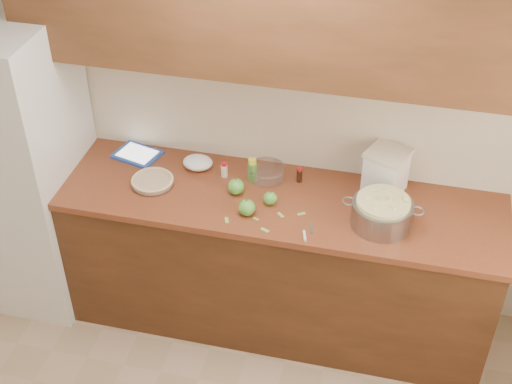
% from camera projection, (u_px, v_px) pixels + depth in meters
% --- Properties ---
extents(room_shell, '(3.60, 3.60, 3.60)m').
position_uv_depth(room_shell, '(166.00, 363.00, 2.49)').
color(room_shell, tan).
rests_on(room_shell, ground).
extents(counter_run, '(2.64, 0.68, 0.92)m').
position_uv_depth(counter_run, '(260.00, 258.00, 4.14)').
color(counter_run, '#532C17').
rests_on(counter_run, ground).
extents(upper_cabinets, '(2.60, 0.34, 0.70)m').
position_uv_depth(upper_cabinets, '(269.00, 4.00, 3.35)').
color(upper_cabinets, brown).
rests_on(upper_cabinets, room_shell).
extents(fridge, '(0.70, 0.70, 1.80)m').
position_uv_depth(fridge, '(16.00, 167.00, 4.11)').
color(fridge, silver).
rests_on(fridge, ground).
extents(pie, '(0.24, 0.24, 0.04)m').
position_uv_depth(pie, '(153.00, 181.00, 3.93)').
color(pie, silver).
rests_on(pie, counter_run).
extents(colander, '(0.42, 0.31, 0.16)m').
position_uv_depth(colander, '(382.00, 212.00, 3.63)').
color(colander, gray).
rests_on(colander, counter_run).
extents(flour_canister, '(0.27, 0.27, 0.25)m').
position_uv_depth(flour_canister, '(386.00, 171.00, 3.82)').
color(flour_canister, white).
rests_on(flour_canister, counter_run).
extents(tablet, '(0.29, 0.25, 0.02)m').
position_uv_depth(tablet, '(137.00, 154.00, 4.15)').
color(tablet, '#244AAE').
rests_on(tablet, counter_run).
extents(paring_knife, '(0.06, 0.15, 0.01)m').
position_uv_depth(paring_knife, '(306.00, 234.00, 3.60)').
color(paring_knife, gray).
rests_on(paring_knife, counter_run).
extents(lemon_bottle, '(0.05, 0.05, 0.14)m').
position_uv_depth(lemon_bottle, '(252.00, 170.00, 3.93)').
color(lemon_bottle, '#4C8C38').
rests_on(lemon_bottle, counter_run).
extents(cinnamon_shaker, '(0.04, 0.04, 0.09)m').
position_uv_depth(cinnamon_shaker, '(224.00, 170.00, 3.97)').
color(cinnamon_shaker, beige).
rests_on(cinnamon_shaker, counter_run).
extents(vanilla_bottle, '(0.03, 0.03, 0.09)m').
position_uv_depth(vanilla_bottle, '(299.00, 175.00, 3.94)').
color(vanilla_bottle, black).
rests_on(vanilla_bottle, counter_run).
extents(mixing_bowl, '(0.21, 0.21, 0.08)m').
position_uv_depth(mixing_bowl, '(267.00, 172.00, 3.96)').
color(mixing_bowl, silver).
rests_on(mixing_bowl, counter_run).
extents(paper_towel, '(0.20, 0.18, 0.07)m').
position_uv_depth(paper_towel, '(198.00, 163.00, 4.04)').
color(paper_towel, white).
rests_on(paper_towel, counter_run).
extents(apple_left, '(0.09, 0.09, 0.10)m').
position_uv_depth(apple_left, '(236.00, 187.00, 3.85)').
color(apple_left, '#519B35').
rests_on(apple_left, counter_run).
extents(apple_center, '(0.08, 0.08, 0.09)m').
position_uv_depth(apple_center, '(270.00, 198.00, 3.78)').
color(apple_center, '#519B35').
rests_on(apple_center, counter_run).
extents(apple_front, '(0.09, 0.09, 0.10)m').
position_uv_depth(apple_front, '(247.00, 208.00, 3.71)').
color(apple_front, '#519B35').
rests_on(apple_front, counter_run).
extents(peel_a, '(0.05, 0.04, 0.00)m').
position_uv_depth(peel_a, '(301.00, 214.00, 3.73)').
color(peel_a, '#8AAC53').
rests_on(peel_a, counter_run).
extents(peel_b, '(0.03, 0.05, 0.00)m').
position_uv_depth(peel_b, '(227.00, 220.00, 3.69)').
color(peel_b, '#8AAC53').
rests_on(peel_b, counter_run).
extents(peel_c, '(0.04, 0.02, 0.00)m').
position_uv_depth(peel_c, '(256.00, 219.00, 3.70)').
color(peel_c, '#8AAC53').
rests_on(peel_c, counter_run).
extents(peel_d, '(0.05, 0.04, 0.00)m').
position_uv_depth(peel_d, '(265.00, 230.00, 3.63)').
color(peel_d, '#8AAC53').
rests_on(peel_d, counter_run).
extents(peel_e, '(0.04, 0.04, 0.00)m').
position_uv_depth(peel_e, '(281.00, 215.00, 3.73)').
color(peel_e, '#8AAC53').
rests_on(peel_e, counter_run).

